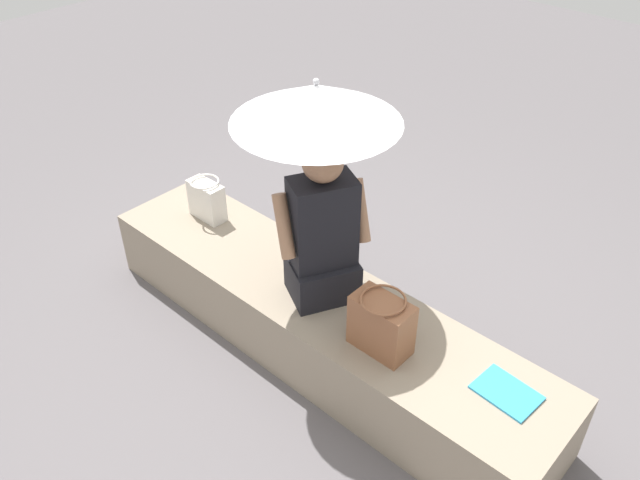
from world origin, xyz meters
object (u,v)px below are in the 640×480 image
at_px(tote_bag_canvas, 381,324).
at_px(parasol, 316,104).
at_px(magazine, 507,392).
at_px(person_seated, 323,234).
at_px(handbag_black, 207,200).

bearing_deg(tote_bag_canvas, parasol, 165.58).
height_order(tote_bag_canvas, magazine, tote_bag_canvas).
bearing_deg(person_seated, handbag_black, 176.89).
relative_size(parasol, tote_bag_canvas, 3.79).
height_order(person_seated, magazine, person_seated).
bearing_deg(person_seated, parasol, 155.68).
distance_m(parasol, handbag_black, 1.32).
distance_m(parasol, magazine, 1.55).
distance_m(tote_bag_canvas, magazine, 0.64).
bearing_deg(magazine, tote_bag_canvas, -160.67).
xyz_separation_m(person_seated, tote_bag_canvas, (0.48, -0.11, -0.24)).
relative_size(person_seated, handbag_black, 3.43).
xyz_separation_m(parasol, tote_bag_canvas, (0.54, -0.14, -0.91)).
relative_size(person_seated, parasol, 0.76).
height_order(person_seated, parasol, parasol).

